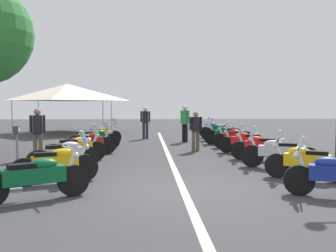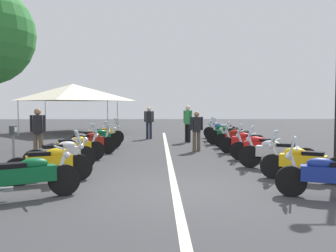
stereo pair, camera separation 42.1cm
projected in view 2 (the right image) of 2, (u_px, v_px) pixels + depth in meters
The scene contains 26 objects.
ground_plane at pixel (175, 191), 7.83m from camera, with size 80.00×80.00×0.00m, color #38383A.
lane_centre_stripe at pixel (169, 158), 12.67m from camera, with size 22.70×0.16×0.01m, color beige.
motorcycle_left_row_0 at pixel (26, 177), 7.01m from camera, with size 1.20×1.92×0.99m.
motorcycle_left_row_1 at pixel (51, 163), 8.61m from camera, with size 0.96×1.90×1.21m.
motorcycle_left_row_2 at pixel (61, 155), 10.05m from camera, with size 1.29×1.74×1.01m.
motorcycle_left_row_3 at pixel (75, 148), 11.72m from camera, with size 1.15×1.80×1.21m.
motorcycle_left_row_4 at pixel (89, 142), 13.44m from camera, with size 1.02×1.98×1.21m.
motorcycle_left_row_5 at pixel (96, 138), 15.02m from camera, with size 1.17×1.99×1.00m.
motorcycle_left_row_6 at pixel (103, 135), 16.67m from camera, with size 1.33×1.81×1.21m.
motorcycle_right_row_0 at pixel (329, 176), 7.09m from camera, with size 0.97×1.96×1.19m.
motorcycle_right_row_1 at pixel (301, 162), 8.78m from camera, with size 1.14×1.81×1.19m.
motorcycle_right_row_2 at pixel (276, 153), 10.38m from camera, with size 1.11×2.03×1.21m.
motorcycle_right_row_3 at pixel (259, 147), 11.98m from camera, with size 0.97×1.88×1.19m.
motorcycle_right_row_4 at pixel (247, 142), 13.61m from camera, with size 1.09×2.00×1.19m.
motorcycle_right_row_5 at pixel (239, 138), 15.11m from camera, with size 1.20×1.93×0.99m.
motorcycle_right_row_6 at pixel (229, 135), 16.70m from camera, with size 0.99×2.08×1.23m.
motorcycle_right_row_7 at pixel (224, 132), 18.41m from camera, with size 0.93×1.99×1.23m.
motorcycle_right_row_8 at pixel (222, 130), 20.00m from camera, with size 1.04×1.99×0.99m.
parking_meter at pixel (13, 141), 9.31m from camera, with size 0.19×0.15×1.29m.
traffic_cone_0 at pixel (292, 150), 12.58m from camera, with size 0.36×0.36×0.61m.
traffic_cone_1 at pixel (43, 148), 12.97m from camera, with size 0.36×0.36×0.61m.
bystander_0 at pixel (188, 121), 17.91m from camera, with size 0.40×0.40×1.79m.
bystander_1 at pixel (38, 129), 12.54m from camera, with size 0.32×0.53×1.70m.
bystander_2 at pixel (149, 120), 19.70m from camera, with size 0.32×0.52×1.71m.
bystander_3 at pixel (197, 128), 14.43m from camera, with size 0.32×0.52×1.56m.
event_tent at pixel (73, 92), 24.33m from camera, with size 5.83×5.83×3.20m.
Camera 2 is at (-7.74, 0.35, 1.81)m, focal length 39.54 mm.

